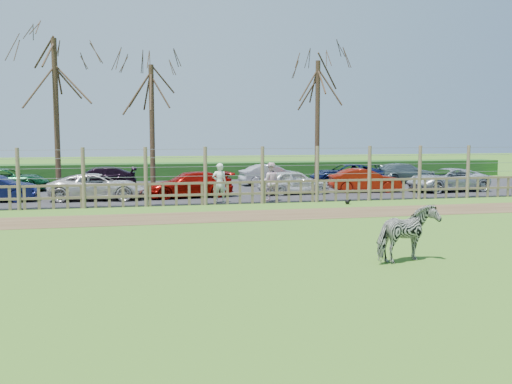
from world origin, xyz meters
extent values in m
plane|color=olive|center=(0.00, 0.00, 0.00)|extent=(120.00, 120.00, 0.00)
cube|color=brown|center=(0.00, 4.50, 0.01)|extent=(34.00, 2.80, 0.01)
cube|color=#232326|center=(0.00, 14.50, 0.02)|extent=(44.00, 13.00, 0.04)
cube|color=#1E4716|center=(0.00, 21.50, 0.55)|extent=(46.00, 2.00, 1.10)
cube|color=brown|center=(0.00, 8.00, 0.45)|extent=(30.00, 0.06, 0.10)
cube|color=brown|center=(0.00, 8.00, 0.95)|extent=(30.00, 0.06, 0.10)
cylinder|color=brown|center=(-7.50, 8.00, 1.25)|extent=(0.16, 0.16, 2.50)
cylinder|color=brown|center=(-5.00, 8.00, 1.25)|extent=(0.16, 0.16, 2.50)
cylinder|color=brown|center=(-2.50, 8.00, 1.25)|extent=(0.16, 0.16, 2.50)
cylinder|color=brown|center=(0.00, 8.00, 1.25)|extent=(0.16, 0.16, 2.50)
cylinder|color=brown|center=(2.50, 8.00, 1.25)|extent=(0.16, 0.16, 2.50)
cylinder|color=brown|center=(5.00, 8.00, 1.25)|extent=(0.16, 0.16, 2.50)
cylinder|color=brown|center=(7.50, 8.00, 1.25)|extent=(0.16, 0.16, 2.50)
cylinder|color=brown|center=(10.00, 8.00, 1.25)|extent=(0.16, 0.16, 2.50)
cylinder|color=brown|center=(12.50, 8.00, 1.25)|extent=(0.16, 0.16, 2.50)
cylinder|color=gray|center=(0.00, 8.00, 1.25)|extent=(30.00, 0.02, 0.02)
cylinder|color=gray|center=(0.00, 8.00, 1.65)|extent=(30.00, 0.02, 0.02)
cylinder|color=gray|center=(0.00, 8.00, 2.05)|extent=(30.00, 0.02, 0.02)
cylinder|color=gray|center=(0.00, 8.00, 2.40)|extent=(30.00, 0.02, 0.02)
cylinder|color=#3D2B1E|center=(-6.50, 12.50, 3.75)|extent=(0.26, 0.26, 7.50)
cylinder|color=#3D2B1E|center=(-2.00, 13.50, 3.25)|extent=(0.26, 0.26, 6.50)
cylinder|color=#3D2B1E|center=(7.00, 14.00, 3.50)|extent=(0.26, 0.26, 7.00)
imported|color=gray|center=(3.31, -3.81, 0.69)|extent=(1.79, 1.29, 1.38)
imported|color=silver|center=(0.67, 8.46, 0.90)|extent=(0.63, 0.42, 1.72)
imported|color=silver|center=(3.01, 8.59, 0.90)|extent=(0.95, 0.81, 1.72)
sphere|color=black|center=(6.04, 6.94, 0.10)|extent=(0.20, 0.20, 0.20)
sphere|color=black|center=(6.16, 6.94, 0.17)|extent=(0.10, 0.10, 0.10)
imported|color=silver|center=(-4.60, 10.65, 0.64)|extent=(4.44, 2.26, 1.20)
imported|color=#960B06|center=(-0.42, 10.78, 0.64)|extent=(4.32, 2.22, 1.20)
imported|color=silver|center=(4.83, 11.09, 0.64)|extent=(3.65, 1.76, 1.20)
imported|color=maroon|center=(8.69, 11.29, 0.64)|extent=(3.77, 1.70, 1.20)
imported|color=#B2B8C0|center=(13.04, 10.69, 0.64)|extent=(4.48, 2.38, 1.20)
imported|color=#0C4823|center=(-9.49, 15.62, 0.64)|extent=(4.33, 2.02, 1.20)
imported|color=black|center=(-4.86, 15.91, 0.64)|extent=(4.14, 1.70, 1.20)
imported|color=#BCB4BE|center=(4.89, 16.11, 0.64)|extent=(3.75, 1.61, 1.20)
imported|color=#0D1642|center=(9.34, 15.61, 0.64)|extent=(4.52, 2.47, 1.20)
imported|color=#506266|center=(13.19, 15.77, 0.64)|extent=(4.27, 2.05, 1.20)
camera|label=1|loc=(-3.11, -16.13, 3.09)|focal=40.00mm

